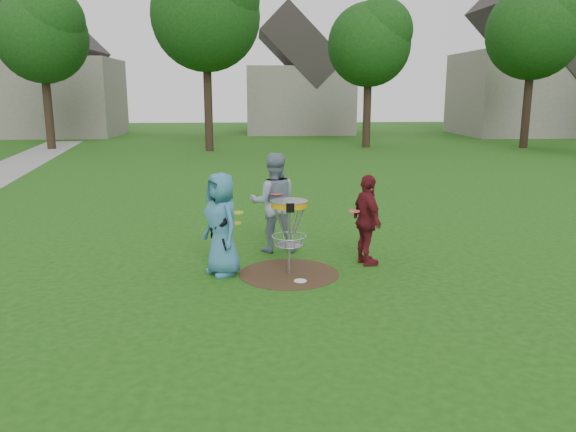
{
  "coord_description": "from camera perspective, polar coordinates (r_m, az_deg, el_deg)",
  "views": [
    {
      "loc": [
        -0.62,
        -9.61,
        3.22
      ],
      "look_at": [
        0.0,
        0.3,
        1.0
      ],
      "focal_mm": 35.0,
      "sensor_mm": 36.0,
      "label": 1
    }
  ],
  "objects": [
    {
      "name": "dirt_patch",
      "position": [
        10.16,
        0.11,
        -5.86
      ],
      "size": [
        1.8,
        1.8,
        0.01
      ],
      "primitive_type": "cylinder",
      "color": "#47331E",
      "rests_on": "ground"
    },
    {
      "name": "held_discs",
      "position": [
        10.28,
        -1.17,
        0.65
      ],
      "size": [
        2.4,
        1.41,
        0.31
      ],
      "color": "#CBD517",
      "rests_on": "ground"
    },
    {
      "name": "player_grey",
      "position": [
        11.37,
        -1.47,
        1.38
      ],
      "size": [
        0.99,
        0.77,
        2.02
      ],
      "primitive_type": "imported",
      "rotation": [
        0.0,
        0.0,
        3.15
      ],
      "color": "gray",
      "rests_on": "ground"
    },
    {
      "name": "disc_on_grass",
      "position": [
        9.75,
        1.25,
        -6.62
      ],
      "size": [
        0.22,
        0.22,
        0.02
      ],
      "primitive_type": "cylinder",
      "color": "white",
      "rests_on": "ground"
    },
    {
      "name": "tree_row",
      "position": [
        30.45,
        -1.65,
        18.22
      ],
      "size": [
        51.2,
        17.42,
        9.9
      ],
      "color": "#38281C",
      "rests_on": "ground"
    },
    {
      "name": "player_blue",
      "position": [
        9.97,
        -6.76,
        -0.82
      ],
      "size": [
        0.98,
        1.07,
        1.84
      ],
      "primitive_type": "imported",
      "rotation": [
        0.0,
        0.0,
        -1.0
      ],
      "color": "teal",
      "rests_on": "ground"
    },
    {
      "name": "ground",
      "position": [
        10.16,
        0.11,
        -5.88
      ],
      "size": [
        100.0,
        100.0,
        0.0
      ],
      "primitive_type": "plane",
      "color": "#19470F",
      "rests_on": "ground"
    },
    {
      "name": "player_black",
      "position": [
        10.01,
        -6.97,
        -1.67
      ],
      "size": [
        0.59,
        0.67,
        1.54
      ],
      "primitive_type": "imported",
      "rotation": [
        0.0,
        0.0,
        -1.08
      ],
      "color": "black",
      "rests_on": "ground"
    },
    {
      "name": "player_maroon",
      "position": [
        10.58,
        8.04,
        -0.43
      ],
      "size": [
        0.65,
        1.08,
        1.72
      ],
      "primitive_type": "imported",
      "rotation": [
        0.0,
        0.0,
        1.82
      ],
      "color": "maroon",
      "rests_on": "ground"
    },
    {
      "name": "disc_golf_basket",
      "position": [
        9.88,
        0.11,
        -0.27
      ],
      "size": [
        0.66,
        0.67,
        1.38
      ],
      "color": "#9EA0A5",
      "rests_on": "ground"
    },
    {
      "name": "house_row",
      "position": [
        43.03,
        3.74,
        13.79
      ],
      "size": [
        44.5,
        10.65,
        11.62
      ],
      "color": "gray",
      "rests_on": "ground"
    }
  ]
}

